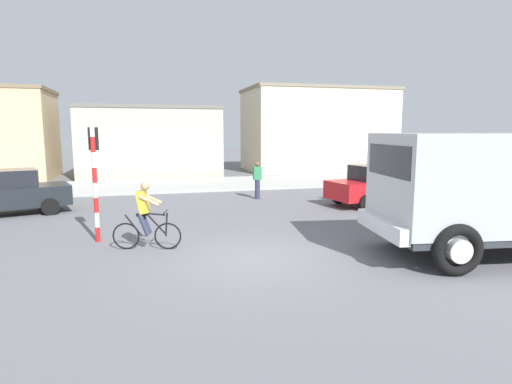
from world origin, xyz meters
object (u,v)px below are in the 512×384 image
object	(u,v)px
car_red_near	(378,185)
pedestrian_near_kerb	(257,180)
cyclist	(146,216)
car_white_mid	(6,192)
traffic_light_pole	(94,165)
truck_foreground	(492,186)

from	to	relation	value
car_red_near	pedestrian_near_kerb	xyz separation A→B (m)	(-4.30, 2.64, 0.03)
cyclist	pedestrian_near_kerb	bearing A→B (deg)	55.34
car_white_mid	traffic_light_pole	bearing A→B (deg)	-53.11
car_white_mid	truck_foreground	bearing A→B (deg)	-33.76
truck_foreground	pedestrian_near_kerb	bearing A→B (deg)	108.12
truck_foreground	car_white_mid	world-z (taller)	truck_foreground
traffic_light_pole	pedestrian_near_kerb	distance (m)	8.39
traffic_light_pole	pedestrian_near_kerb	xyz separation A→B (m)	(6.02, 5.71, -1.22)
cyclist	traffic_light_pole	world-z (taller)	traffic_light_pole
cyclist	car_white_mid	world-z (taller)	cyclist
truck_foreground	pedestrian_near_kerb	distance (m)	10.05
traffic_light_pole	car_white_mid	world-z (taller)	traffic_light_pole
cyclist	car_red_near	xyz separation A→B (m)	(9.06, 4.23, -0.05)
cyclist	traffic_light_pole	distance (m)	2.10
car_red_near	car_white_mid	size ratio (longest dim) A/B	0.98
car_white_mid	pedestrian_near_kerb	bearing A→B (deg)	6.64
cyclist	car_red_near	size ratio (longest dim) A/B	0.41
cyclist	traffic_light_pole	xyz separation A→B (m)	(-1.26, 1.17, 1.20)
car_red_near	traffic_light_pole	bearing A→B (deg)	-163.44
cyclist	car_white_mid	distance (m)	7.46
car_white_mid	pedestrian_near_kerb	size ratio (longest dim) A/B	2.67
truck_foreground	cyclist	bearing A→B (deg)	161.45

